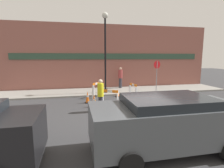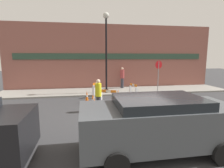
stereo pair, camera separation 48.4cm
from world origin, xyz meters
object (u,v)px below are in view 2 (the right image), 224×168
object	(u,v)px
person_worker	(98,94)
streetlamp_post	(106,42)
person_pedestrian	(122,77)
parked_car_1	(158,121)
stop_sign	(158,71)

from	to	relation	value
person_worker	streetlamp_post	bearing A→B (deg)	16.07
person_pedestrian	parked_car_1	size ratio (longest dim) A/B	0.40
person_worker	person_pedestrian	world-z (taller)	person_pedestrian
streetlamp_post	stop_sign	distance (m)	4.47
stop_sign	person_worker	world-z (taller)	stop_sign
stop_sign	person_pedestrian	bearing A→B (deg)	-53.85
streetlamp_post	stop_sign	bearing A→B (deg)	-4.89
person_pedestrian	stop_sign	bearing A→B (deg)	137.71
streetlamp_post	person_worker	distance (m)	5.15
person_worker	stop_sign	bearing A→B (deg)	-23.02
streetlamp_post	parked_car_1	distance (m)	8.75
person_pedestrian	parked_car_1	world-z (taller)	person_pedestrian
person_pedestrian	streetlamp_post	bearing A→B (deg)	44.86
person_worker	parked_car_1	xyz separation A→B (m)	(1.38, -4.11, 0.03)
stop_sign	parked_car_1	xyz separation A→B (m)	(-3.52, -7.93, -0.76)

